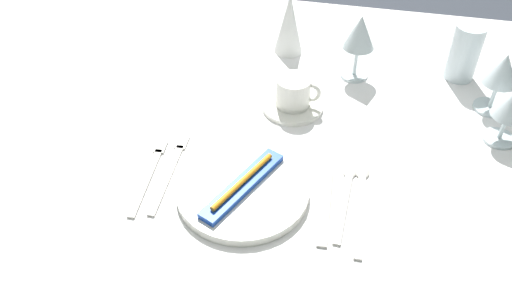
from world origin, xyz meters
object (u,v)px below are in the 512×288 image
at_px(spoon_dessert, 361,197).
at_px(spoon_soup, 346,191).
at_px(dinner_plate, 243,191).
at_px(fork_outer, 171,169).
at_px(wine_glass_centre, 360,35).
at_px(drink_tumbler, 465,52).
at_px(fork_inner, 150,172).
at_px(dinner_knife, 326,199).
at_px(napkin_folded, 289,23).
at_px(wine_glass_left, 512,106).
at_px(toothbrush_package, 243,185).
at_px(wine_glass_right, 502,72).
at_px(coffee_cup_left, 294,92).

bearing_deg(spoon_dessert, spoon_soup, 162.32).
distance_m(dinner_plate, fork_outer, 0.16).
bearing_deg(wine_glass_centre, drink_tumbler, 11.12).
xyz_separation_m(fork_inner, wine_glass_centre, (0.36, 0.41, 0.11)).
relative_size(dinner_knife, wine_glass_centre, 1.47).
height_order(dinner_knife, spoon_soup, spoon_soup).
bearing_deg(spoon_soup, napkin_folded, 111.86).
relative_size(fork_inner, spoon_soup, 1.04).
bearing_deg(fork_inner, drink_tumbler, 37.22).
height_order(dinner_plate, wine_glass_left, wine_glass_left).
distance_m(fork_outer, wine_glass_centre, 0.52).
bearing_deg(napkin_folded, wine_glass_centre, -24.19).
bearing_deg(toothbrush_package, wine_glass_right, 37.30).
bearing_deg(dinner_knife, drink_tumbler, 60.17).
bearing_deg(dinner_plate, wine_glass_right, 37.30).
relative_size(toothbrush_package, fork_inner, 0.97).
bearing_deg(wine_glass_centre, wine_glass_right, -12.25).
bearing_deg(spoon_soup, dinner_knife, -142.21).
relative_size(fork_outer, coffee_cup_left, 2.25).
bearing_deg(fork_inner, dinner_plate, -5.18).
height_order(dinner_knife, wine_glass_centre, wine_glass_centre).
xyz_separation_m(fork_inner, spoon_soup, (0.38, 0.03, 0.00)).
distance_m(toothbrush_package, spoon_soup, 0.19).
distance_m(spoon_soup, napkin_folded, 0.50).
xyz_separation_m(spoon_soup, wine_glass_right, (0.29, 0.32, 0.09)).
height_order(fork_inner, spoon_soup, spoon_soup).
height_order(spoon_soup, spoon_dessert, same).
bearing_deg(wine_glass_right, dinner_plate, -142.70).
xyz_separation_m(fork_outer, wine_glass_right, (0.63, 0.33, 0.09)).
xyz_separation_m(dinner_knife, wine_glass_centre, (0.02, 0.41, 0.11)).
relative_size(spoon_dessert, wine_glass_right, 1.64).
height_order(spoon_dessert, wine_glass_left, wine_glass_left).
bearing_deg(wine_glass_left, wine_glass_right, 94.18).
distance_m(spoon_dessert, coffee_cup_left, 0.30).
distance_m(dinner_plate, dinner_knife, 0.15).
xyz_separation_m(spoon_soup, spoon_dessert, (0.03, -0.01, 0.00)).
relative_size(fork_outer, dinner_knife, 0.95).
xyz_separation_m(fork_outer, fork_inner, (-0.04, -0.02, 0.00)).
bearing_deg(wine_glass_left, toothbrush_package, -151.93).
relative_size(spoon_dessert, coffee_cup_left, 2.33).
height_order(dinner_knife, wine_glass_left, wine_glass_left).
height_order(dinner_knife, wine_glass_right, wine_glass_right).
distance_m(dinner_knife, coffee_cup_left, 0.28).
height_order(wine_glass_right, napkin_folded, napkin_folded).
bearing_deg(fork_outer, fork_inner, -156.23).
bearing_deg(wine_glass_right, toothbrush_package, -142.70).
distance_m(spoon_soup, wine_glass_right, 0.44).
height_order(toothbrush_package, spoon_dessert, toothbrush_package).
distance_m(fork_outer, drink_tumbler, 0.72).
height_order(dinner_plate, wine_glass_centre, wine_glass_centre).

